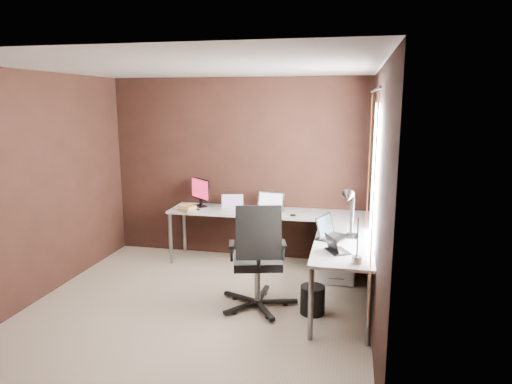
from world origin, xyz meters
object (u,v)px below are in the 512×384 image
at_px(drawer_pedestal, 338,255).
at_px(desk_lamp, 351,217).
at_px(laptop_black_big, 330,233).
at_px(wastebasket, 312,300).
at_px(monitor_right, 352,215).
at_px(laptop_white, 232,206).
at_px(laptop_black_small, 336,248).
at_px(book_stack, 187,208).
at_px(office_chair, 258,278).
at_px(monitor_left, 201,191).
at_px(laptop_silver, 269,207).

relative_size(drawer_pedestal, desk_lamp, 0.91).
bearing_deg(laptop_black_big, wastebasket, 178.62).
height_order(monitor_right, desk_lamp, desk_lamp).
bearing_deg(laptop_white, laptop_black_small, -60.86).
height_order(book_stack, desk_lamp, desk_lamp).
distance_m(drawer_pedestal, desk_lamp, 1.62).
bearing_deg(laptop_white, book_stack, -175.32).
relative_size(monitor_right, book_stack, 1.78).
xyz_separation_m(monitor_right, office_chair, (-0.95, -0.42, -0.63)).
bearing_deg(office_chair, laptop_black_big, 9.80).
distance_m(monitor_left, monitor_right, 2.32).
relative_size(office_chair, wastebasket, 3.94).
bearing_deg(laptop_black_big, laptop_black_small, -149.00).
bearing_deg(monitor_left, desk_lamp, -1.16).
height_order(desk_lamp, office_chair, desk_lamp).
xyz_separation_m(laptop_black_big, book_stack, (-1.95, 0.84, -0.02)).
relative_size(laptop_black_small, desk_lamp, 0.46).
bearing_deg(laptop_black_big, desk_lamp, -141.30).
height_order(laptop_silver, office_chair, office_chair).
bearing_deg(monitor_right, wastebasket, 140.38).
relative_size(drawer_pedestal, book_stack, 2.07).
distance_m(drawer_pedestal, wastebasket, 1.05).
xyz_separation_m(monitor_right, laptop_white, (-1.59, 0.95, -0.20)).
relative_size(laptop_silver, office_chair, 0.36).
distance_m(laptop_silver, office_chair, 1.45).
distance_m(laptop_white, laptop_black_small, 2.09).
bearing_deg(laptop_silver, book_stack, -158.22).
xyz_separation_m(monitor_left, office_chair, (1.12, -1.46, -0.61)).
height_order(drawer_pedestal, office_chair, office_chair).
xyz_separation_m(desk_lamp, wastebasket, (-0.36, 0.36, -1.00)).
relative_size(laptop_black_big, book_stack, 1.48).
bearing_deg(monitor_right, desk_lamp, -179.94).
bearing_deg(laptop_black_small, desk_lamp, -176.69).
relative_size(laptop_silver, laptop_black_big, 0.98).
bearing_deg(monitor_left, laptop_white, 29.13).
height_order(office_chair, wastebasket, office_chair).
relative_size(drawer_pedestal, monitor_left, 1.52).
relative_size(book_stack, desk_lamp, 0.44).
height_order(monitor_left, laptop_silver, monitor_left).
relative_size(monitor_left, office_chair, 0.34).
bearing_deg(laptop_black_small, wastebasket, 28.83).
relative_size(laptop_white, laptop_black_big, 0.78).
bearing_deg(laptop_white, laptop_black_big, -51.71).
bearing_deg(monitor_left, monitor_right, 13.74).
bearing_deg(monitor_left, laptop_black_big, 8.88).
distance_m(laptop_silver, wastebasket, 1.68).
height_order(monitor_left, wastebasket, monitor_left).
xyz_separation_m(laptop_black_big, laptop_black_small, (0.08, -0.48, -0.01)).
bearing_deg(wastebasket, laptop_white, 131.57).
bearing_deg(laptop_black_big, drawer_pedestal, 15.52).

